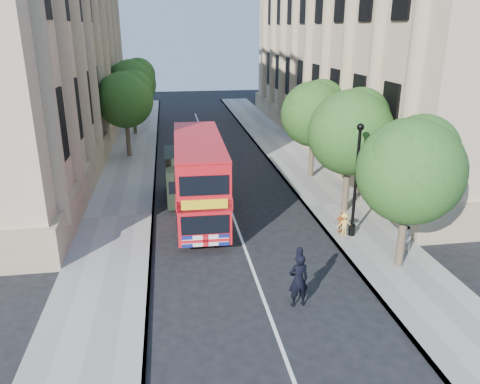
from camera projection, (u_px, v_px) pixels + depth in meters
name	position (u px, v px, depth m)	size (l,w,h in m)	color
ground	(273.00, 325.00, 15.11)	(120.00, 120.00, 0.00)	black
pavement_right	(337.00, 205.00, 25.25)	(3.50, 80.00, 0.12)	gray
pavement_left	(119.00, 217.00, 23.59)	(3.50, 80.00, 0.12)	gray
building_right	(381.00, 29.00, 36.49)	(12.00, 38.00, 18.00)	tan
building_left	(7.00, 29.00, 32.51)	(12.00, 38.00, 18.00)	tan
tree_right_near	(411.00, 165.00, 17.38)	(4.00, 4.00, 6.08)	#473828
tree_right_mid	(351.00, 128.00, 22.90)	(4.20, 4.20, 6.37)	#473828
tree_right_far	(314.00, 110.00, 28.54)	(4.00, 4.00, 6.15)	#473828
tree_left_far	(125.00, 97.00, 33.32)	(4.00, 4.00, 6.30)	#473828
tree_left_back	(132.00, 81.00, 40.69)	(4.20, 4.20, 6.65)	#473828
lamp_post	(355.00, 186.00, 20.60)	(0.32, 0.32, 5.16)	black
double_decker_bus	(199.00, 176.00, 23.03)	(2.47, 8.65, 3.97)	red
box_van	(183.00, 178.00, 25.66)	(1.97, 4.63, 2.63)	black
police_constable	(298.00, 280.00, 15.88)	(0.71, 0.47, 1.95)	black
woman_pedestrian	(403.00, 236.00, 19.37)	(0.79, 0.61, 1.62)	silver
child_a	(341.00, 222.00, 21.45)	(0.61, 0.25, 1.03)	#C86023
child_b	(344.00, 224.00, 21.17)	(0.71, 0.41, 1.10)	#E3B64D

